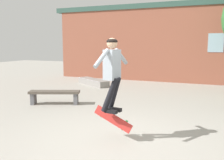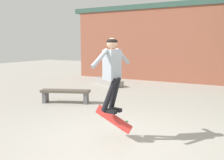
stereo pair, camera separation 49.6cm
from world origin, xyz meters
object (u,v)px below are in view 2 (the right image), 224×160
at_px(skate_ledge, 108,82).
at_px(skater, 112,68).
at_px(skateboard_flipping, 114,119).
at_px(park_bench, 66,93).

distance_m(skate_ledge, skater, 7.33).
xyz_separation_m(skate_ledge, skater, (3.58, -6.25, 1.36)).
bearing_deg(skateboard_flipping, skate_ledge, 118.08).
relative_size(skater, skateboard_flipping, 1.76).
xyz_separation_m(park_bench, skate_ledge, (-0.60, 4.03, -0.18)).
relative_size(skate_ledge, skateboard_flipping, 2.44).
relative_size(park_bench, skateboard_flipping, 1.99).
relative_size(park_bench, skate_ledge, 0.82).
bearing_deg(skater, skate_ledge, 129.32).
height_order(park_bench, skater, skater).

